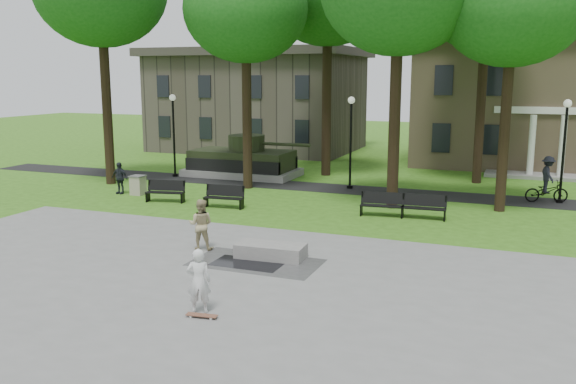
{
  "coord_description": "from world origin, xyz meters",
  "views": [
    {
      "loc": [
        8.84,
        -17.87,
        5.77
      ],
      "look_at": [
        0.53,
        3.4,
        1.4
      ],
      "focal_mm": 38.0,
      "sensor_mm": 36.0,
      "label": 1
    }
  ],
  "objects_px": {
    "skateboarder": "(199,281)",
    "trash_bin": "(138,185)",
    "concrete_block": "(271,251)",
    "friend_watching": "(201,224)",
    "cyclist": "(547,184)",
    "park_bench_0": "(166,191)"
  },
  "relations": [
    {
      "from": "skateboarder",
      "to": "friend_watching",
      "type": "distance_m",
      "value": 5.63
    },
    {
      "from": "concrete_block",
      "to": "park_bench_0",
      "type": "bearing_deg",
      "value": 141.11
    },
    {
      "from": "concrete_block",
      "to": "friend_watching",
      "type": "height_order",
      "value": "friend_watching"
    },
    {
      "from": "concrete_block",
      "to": "cyclist",
      "type": "distance_m",
      "value": 15.32
    },
    {
      "from": "friend_watching",
      "to": "trash_bin",
      "type": "bearing_deg",
      "value": -58.06
    },
    {
      "from": "skateboarder",
      "to": "trash_bin",
      "type": "bearing_deg",
      "value": -72.86
    },
    {
      "from": "park_bench_0",
      "to": "trash_bin",
      "type": "bearing_deg",
      "value": 145.22
    },
    {
      "from": "skateboarder",
      "to": "trash_bin",
      "type": "distance_m",
      "value": 16.11
    },
    {
      "from": "concrete_block",
      "to": "friend_watching",
      "type": "xyz_separation_m",
      "value": [
        -2.56,
        0.04,
        0.63
      ]
    },
    {
      "from": "friend_watching",
      "to": "concrete_block",
      "type": "bearing_deg",
      "value": 164.79
    },
    {
      "from": "friend_watching",
      "to": "cyclist",
      "type": "distance_m",
      "value": 16.82
    },
    {
      "from": "cyclist",
      "to": "park_bench_0",
      "type": "bearing_deg",
      "value": 92.78
    },
    {
      "from": "skateboarder",
      "to": "friend_watching",
      "type": "xyz_separation_m",
      "value": [
        -2.72,
        4.94,
        0.04
      ]
    },
    {
      "from": "cyclist",
      "to": "trash_bin",
      "type": "distance_m",
      "value": 19.44
    },
    {
      "from": "skateboarder",
      "to": "friend_watching",
      "type": "relative_size",
      "value": 0.95
    },
    {
      "from": "cyclist",
      "to": "concrete_block",
      "type": "bearing_deg",
      "value": 128.34
    },
    {
      "from": "concrete_block",
      "to": "trash_bin",
      "type": "bearing_deg",
      "value": 144.07
    },
    {
      "from": "cyclist",
      "to": "trash_bin",
      "type": "xyz_separation_m",
      "value": [
        -18.68,
        -5.34,
        -0.39
      ]
    },
    {
      "from": "cyclist",
      "to": "park_bench_0",
      "type": "xyz_separation_m",
      "value": [
        -16.46,
        -6.3,
        -0.36
      ]
    },
    {
      "from": "park_bench_0",
      "to": "concrete_block",
      "type": "bearing_deg",
      "value": -50.41
    },
    {
      "from": "friend_watching",
      "to": "cyclist",
      "type": "height_order",
      "value": "cyclist"
    },
    {
      "from": "trash_bin",
      "to": "skateboarder",
      "type": "bearing_deg",
      "value": -49.83
    }
  ]
}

